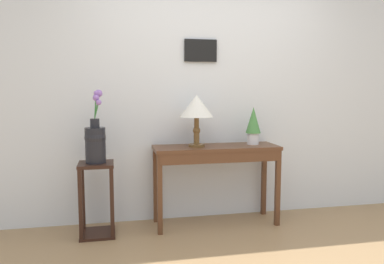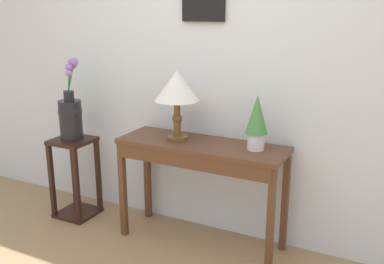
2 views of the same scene
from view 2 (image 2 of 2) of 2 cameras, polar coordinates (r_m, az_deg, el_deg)
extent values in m
cube|color=silver|center=(3.26, 3.37, 10.24)|extent=(9.00, 0.10, 2.80)
cube|color=black|center=(3.22, 1.50, 16.32)|extent=(0.33, 0.02, 0.22)
cube|color=slate|center=(3.22, 1.46, 16.32)|extent=(0.27, 0.01, 0.18)
cube|color=#56331E|center=(3.11, 1.27, -1.73)|extent=(1.23, 0.41, 0.03)
cube|color=#56331E|center=(2.97, -0.31, -3.94)|extent=(1.17, 0.03, 0.10)
cube|color=#56331E|center=(3.39, -9.09, -7.56)|extent=(0.04, 0.04, 0.76)
cube|color=#56331E|center=(2.92, 10.29, -11.69)|extent=(0.04, 0.04, 0.76)
cube|color=#56331E|center=(3.66, -5.88, -5.68)|extent=(0.04, 0.04, 0.76)
cube|color=#56331E|center=(3.22, 12.14, -9.05)|extent=(0.04, 0.04, 0.76)
cylinder|color=brown|center=(3.19, -1.94, -0.73)|extent=(0.16, 0.16, 0.02)
cylinder|color=brown|center=(3.17, -1.95, 0.64)|extent=(0.06, 0.06, 0.13)
sphere|color=brown|center=(3.15, -1.96, 1.80)|extent=(0.07, 0.07, 0.07)
cylinder|color=brown|center=(3.13, -1.97, 2.98)|extent=(0.05, 0.05, 0.13)
cone|color=white|center=(3.10, -2.00, 6.12)|extent=(0.33, 0.33, 0.22)
cylinder|color=silver|center=(2.97, 8.41, -1.22)|extent=(0.12, 0.12, 0.12)
cone|color=#478442|center=(2.92, 8.56, 2.33)|extent=(0.15, 0.15, 0.26)
cube|color=black|center=(3.72, -15.47, -1.10)|extent=(0.32, 0.32, 0.03)
cube|color=black|center=(3.95, -14.77, -10.24)|extent=(0.32, 0.32, 0.03)
cube|color=black|center=(3.82, -18.00, -6.05)|extent=(0.04, 0.04, 0.63)
cube|color=black|center=(3.64, -14.93, -6.88)|extent=(0.04, 0.04, 0.63)
cube|color=black|center=(4.00, -15.28, -4.83)|extent=(0.04, 0.04, 0.63)
cube|color=black|center=(3.83, -12.24, -5.55)|extent=(0.04, 0.04, 0.63)
cylinder|color=black|center=(3.67, -15.67, 1.53)|extent=(0.18, 0.18, 0.32)
sphere|color=black|center=(3.65, -15.75, 2.61)|extent=(0.19, 0.19, 0.19)
cylinder|color=black|center=(3.63, -15.91, 4.62)|extent=(0.08, 0.08, 0.08)
cylinder|color=#387A38|center=(3.59, -15.94, 6.34)|extent=(0.05, 0.04, 0.15)
sphere|color=#996BC1|center=(3.55, -15.92, 7.45)|extent=(0.05, 0.05, 0.05)
cylinder|color=#387A38|center=(3.61, -15.61, 7.05)|extent=(0.05, 0.06, 0.23)
sphere|color=#996BC1|center=(3.60, -15.27, 8.88)|extent=(0.07, 0.07, 0.07)
cylinder|color=#387A38|center=(3.62, -15.69, 6.81)|extent=(0.02, 0.07, 0.19)
sphere|color=#996BC1|center=(3.63, -15.41, 8.38)|extent=(0.05, 0.05, 0.05)
cylinder|color=#387A38|center=(3.61, -15.84, 7.07)|extent=(0.03, 0.04, 0.23)
sphere|color=#996BC1|center=(3.60, -15.73, 8.90)|extent=(0.04, 0.04, 0.04)
cylinder|color=#387A38|center=(3.61, -15.91, 6.71)|extent=(0.03, 0.02, 0.19)
sphere|color=#996BC1|center=(3.59, -15.86, 8.19)|extent=(0.06, 0.06, 0.06)
camera|label=1|loc=(2.49, -82.52, -6.77)|focal=35.49mm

